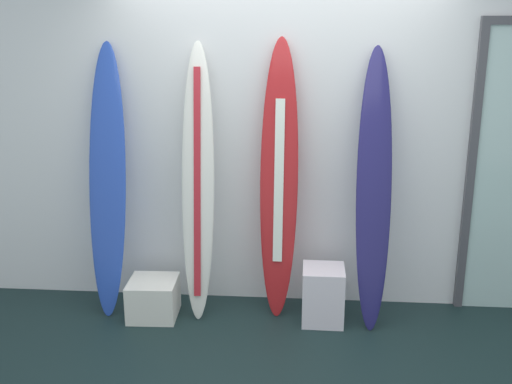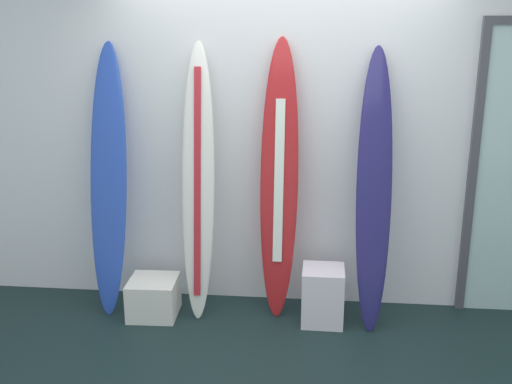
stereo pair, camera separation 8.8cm
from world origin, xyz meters
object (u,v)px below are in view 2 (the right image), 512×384
(surfboard_cobalt, at_px, (109,181))
(surfboard_ivory, at_px, (198,183))
(display_block_left, at_px, (154,297))
(display_block_center, at_px, (323,295))
(surfboard_crimson, at_px, (279,181))
(surfboard_navy, at_px, (374,190))

(surfboard_cobalt, distance_m, surfboard_ivory, 0.69)
(display_block_left, bearing_deg, display_block_center, 0.83)
(surfboard_cobalt, bearing_deg, display_block_center, -4.36)
(surfboard_ivory, relative_size, surfboard_crimson, 0.99)
(surfboard_cobalt, bearing_deg, surfboard_crimson, 1.94)
(surfboard_crimson, distance_m, display_block_left, 1.32)
(display_block_center, bearing_deg, surfboard_ivory, 173.07)
(surfboard_crimson, bearing_deg, display_block_center, -26.17)
(surfboard_crimson, height_order, surfboard_navy, surfboard_crimson)
(display_block_center, bearing_deg, surfboard_cobalt, 175.64)
(surfboard_ivory, xyz_separation_m, display_block_left, (-0.34, -0.13, -0.88))
(surfboard_crimson, relative_size, display_block_left, 5.56)
(surfboard_crimson, height_order, display_block_center, surfboard_crimson)
(surfboard_cobalt, bearing_deg, surfboard_ivory, -0.82)
(surfboard_ivory, distance_m, surfboard_crimson, 0.60)
(surfboard_cobalt, xyz_separation_m, surfboard_crimson, (1.29, 0.04, 0.02))
(display_block_left, relative_size, display_block_center, 0.88)
(surfboard_crimson, bearing_deg, display_block_left, -168.81)
(surfboard_navy, height_order, display_block_center, surfboard_navy)
(surfboard_cobalt, bearing_deg, display_block_left, -22.55)
(surfboard_navy, bearing_deg, surfboard_crimson, 173.11)
(surfboard_navy, distance_m, display_block_left, 1.85)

